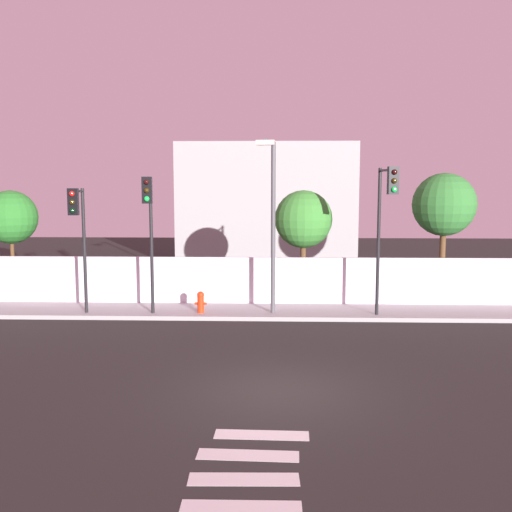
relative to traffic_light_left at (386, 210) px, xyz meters
The scene contains 13 objects.
ground_plane 8.70m from the traffic_light_left, 117.91° to the right, with size 80.00×80.00×0.00m, color #262422.
sidewalk 5.45m from the traffic_light_left, 159.80° to the left, with size 36.00×2.40×0.15m, color #9B9B9B.
perimeter_wall 5.32m from the traffic_light_left, 144.14° to the left, with size 36.00×0.18×1.80m, color silver.
crosswalk_marking 12.38m from the traffic_light_left, 111.04° to the right, with size 2.34×3.90×0.01m.
traffic_light_left is the anchor object (origin of this frame).
traffic_light_center 8.10m from the traffic_light_left, behind, with size 0.36×1.13×4.87m.
traffic_light_right 10.54m from the traffic_light_left, behind, with size 0.35×1.41×4.48m.
street_lamp_curbside 3.89m from the traffic_light_left, behind, with size 0.64×1.99×6.09m.
fire_hydrant 7.27m from the traffic_light_left, behind, with size 0.44×0.26×0.78m.
roadside_tree_leftmost 15.00m from the traffic_light_left, 165.91° to the left, with size 2.18×2.18×4.53m.
roadside_tree_midleft 4.51m from the traffic_light_left, 125.39° to the left, with size 2.32×2.32×4.54m.
roadside_tree_midright 4.72m from the traffic_light_left, 50.73° to the left, with size 2.51×2.51×5.22m.
low_building_distant 17.17m from the traffic_light_left, 104.37° to the left, with size 10.57×6.00×7.23m, color #9C9C9C.
Camera 1 is at (-0.09, -13.03, 4.71)m, focal length 41.07 mm.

